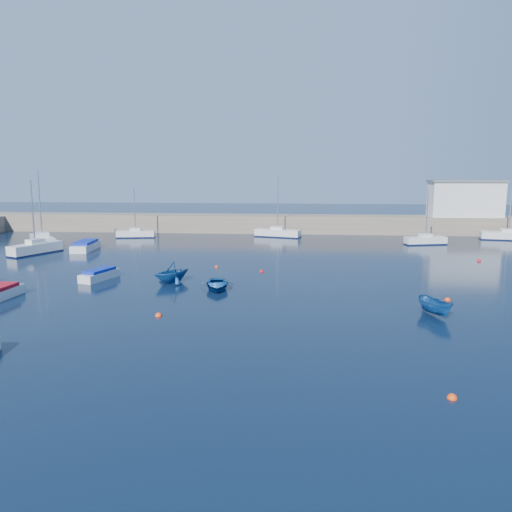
# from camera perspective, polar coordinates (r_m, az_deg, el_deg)

# --- Properties ---
(ground) EXTENTS (220.00, 220.00, 0.00)m
(ground) POSITION_cam_1_polar(r_m,az_deg,el_deg) (31.11, -5.69, -7.90)
(ground) COLOR black
(ground) RESTS_ON ground
(back_wall) EXTENTS (96.00, 4.50, 2.60)m
(back_wall) POSITION_cam_1_polar(r_m,az_deg,el_deg) (75.76, 0.45, 3.72)
(back_wall) COLOR #7C6F5E
(back_wall) RESTS_ON ground
(harbor_office) EXTENTS (10.00, 4.00, 5.00)m
(harbor_office) POSITION_cam_1_polar(r_m,az_deg,el_deg) (79.18, 22.79, 5.98)
(harbor_office) COLOR silver
(harbor_office) RESTS_ON back_wall
(sailboat_3) EXTENTS (4.10, 6.32, 8.27)m
(sailboat_3) POSITION_cam_1_polar(r_m,az_deg,el_deg) (61.64, -23.89, 0.84)
(sailboat_3) COLOR silver
(sailboat_3) RESTS_ON ground
(sailboat_4) EXTENTS (5.82, 6.82, 9.28)m
(sailboat_4) POSITION_cam_1_polar(r_m,az_deg,el_deg) (68.11, -23.21, 1.67)
(sailboat_4) COLOR silver
(sailboat_4) RESTS_ON ground
(sailboat_5) EXTENTS (5.40, 2.28, 6.98)m
(sailboat_5) POSITION_cam_1_polar(r_m,az_deg,el_deg) (71.91, -13.59, 2.50)
(sailboat_5) COLOR silver
(sailboat_5) RESTS_ON ground
(sailboat_6) EXTENTS (6.67, 3.51, 8.44)m
(sailboat_6) POSITION_cam_1_polar(r_m,az_deg,el_deg) (70.62, 2.49, 2.68)
(sailboat_6) COLOR silver
(sailboat_6) RESTS_ON ground
(sailboat_7) EXTENTS (5.43, 2.62, 7.00)m
(sailboat_7) POSITION_cam_1_polar(r_m,az_deg,el_deg) (66.99, 18.80, 1.72)
(sailboat_7) COLOR silver
(sailboat_7) RESTS_ON ground
(sailboat_8) EXTENTS (7.27, 3.05, 9.18)m
(sailboat_8) POSITION_cam_1_polar(r_m,az_deg,el_deg) (75.76, 26.88, 2.11)
(sailboat_8) COLOR silver
(sailboat_8) RESTS_ON ground
(motorboat_1) EXTENTS (2.52, 4.14, 0.96)m
(motorboat_1) POSITION_cam_1_polar(r_m,az_deg,el_deg) (45.40, -17.45, -2.03)
(motorboat_1) COLOR silver
(motorboat_1) RESTS_ON ground
(motorboat_2) EXTENTS (2.30, 5.52, 1.11)m
(motorboat_2) POSITION_cam_1_polar(r_m,az_deg,el_deg) (62.30, -18.90, 1.11)
(motorboat_2) COLOR silver
(motorboat_2) RESTS_ON ground
(dinghy_center) EXTENTS (3.24, 4.14, 0.78)m
(dinghy_center) POSITION_cam_1_polar(r_m,az_deg,el_deg) (40.00, -4.50, -3.26)
(dinghy_center) COLOR navy
(dinghy_center) RESTS_ON ground
(dinghy_left) EXTENTS (4.44, 4.48, 1.79)m
(dinghy_left) POSITION_cam_1_polar(r_m,az_deg,el_deg) (42.76, -9.63, -1.82)
(dinghy_left) COLOR navy
(dinghy_left) RESTS_ON ground
(dinghy_right) EXTENTS (2.27, 3.23, 1.17)m
(dinghy_right) POSITION_cam_1_polar(r_m,az_deg,el_deg) (34.88, 19.82, -5.48)
(dinghy_right) COLOR navy
(dinghy_right) RESTS_ON ground
(buoy_0) EXTENTS (0.47, 0.47, 0.47)m
(buoy_0) POSITION_cam_1_polar(r_m,az_deg,el_deg) (33.45, -11.07, -6.76)
(buoy_0) COLOR #FF420D
(buoy_0) RESTS_ON ground
(buoy_1) EXTENTS (0.40, 0.40, 0.40)m
(buoy_1) POSITION_cam_1_polar(r_m,az_deg,el_deg) (46.63, 0.66, -1.82)
(buoy_1) COLOR red
(buoy_1) RESTS_ON ground
(buoy_2) EXTENTS (0.46, 0.46, 0.46)m
(buoy_2) POSITION_cam_1_polar(r_m,az_deg,el_deg) (39.21, 21.04, -4.77)
(buoy_2) COLOR #FF420D
(buoy_2) RESTS_ON ground
(buoy_3) EXTENTS (0.38, 0.38, 0.38)m
(buoy_3) POSITION_cam_1_polar(r_m,az_deg,el_deg) (48.96, -4.53, -1.29)
(buoy_3) COLOR #FF420D
(buoy_3) RESTS_ON ground
(buoy_4) EXTENTS (0.44, 0.44, 0.44)m
(buoy_4) POSITION_cam_1_polar(r_m,az_deg,el_deg) (56.92, 24.12, -0.55)
(buoy_4) COLOR red
(buoy_4) RESTS_ON ground
(buoy_5) EXTENTS (0.43, 0.43, 0.43)m
(buoy_5) POSITION_cam_1_polar(r_m,az_deg,el_deg) (23.25, 21.50, -14.92)
(buoy_5) COLOR #FF420D
(buoy_5) RESTS_ON ground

